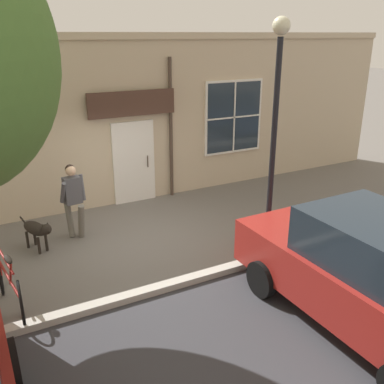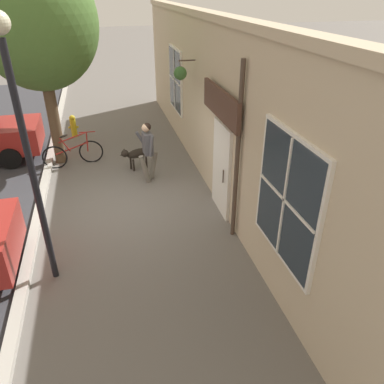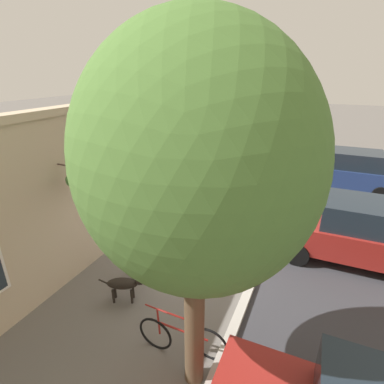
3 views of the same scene
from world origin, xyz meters
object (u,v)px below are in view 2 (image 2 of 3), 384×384
object	(u,v)px
leaning_bicycle	(73,153)
dog_on_leash	(136,154)
street_lamp	(21,122)
fire_hydrant	(73,126)
pedestrian_walking	(148,147)
street_tree_by_curb	(35,25)

from	to	relation	value
leaning_bicycle	dog_on_leash	bearing A→B (deg)	158.01
dog_on_leash	street_lamp	world-z (taller)	street_lamp
leaning_bicycle	fire_hydrant	xyz separation A→B (m)	(0.07, -2.46, 0.02)
pedestrian_walking	street_lamp	distance (m)	4.50
street_lamp	pedestrian_walking	bearing A→B (deg)	-123.23
pedestrian_walking	leaning_bicycle	xyz separation A→B (m)	(2.01, -1.53, -0.59)
street_tree_by_curb	leaning_bicycle	distance (m)	3.46
street_lamp	fire_hydrant	world-z (taller)	street_lamp
pedestrian_walking	street_tree_by_curb	distance (m)	4.20
street_tree_by_curb	leaning_bicycle	size ratio (longest dim) A/B	3.23
street_tree_by_curb	leaning_bicycle	xyz separation A→B (m)	(-0.45, 0.37, -3.41)
pedestrian_walking	leaning_bicycle	size ratio (longest dim) A/B	0.95
dog_on_leash	fire_hydrant	world-z (taller)	fire_hydrant
leaning_bicycle	street_lamp	bearing A→B (deg)	87.53
fire_hydrant	dog_on_leash	bearing A→B (deg)	119.95
pedestrian_walking	fire_hydrant	world-z (taller)	pedestrian_walking
street_tree_by_curb	fire_hydrant	size ratio (longest dim) A/B	7.25
pedestrian_walking	street_lamp	xyz separation A→B (m)	(2.22, 3.39, 1.95)
street_tree_by_curb	fire_hydrant	xyz separation A→B (m)	(-0.38, -2.10, -3.40)
street_tree_by_curb	street_lamp	xyz separation A→B (m)	(-0.23, 5.29, -0.87)
dog_on_leash	street_tree_by_curb	size ratio (longest dim) A/B	0.19
street_tree_by_curb	leaning_bicycle	world-z (taller)	street_tree_by_curb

